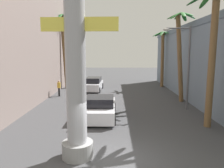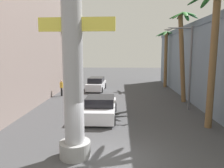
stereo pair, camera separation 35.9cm
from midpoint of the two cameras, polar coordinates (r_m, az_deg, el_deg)
The scene contains 11 objects.
ground_plane at distance 19.25m, azimuth 1.12°, elevation -5.39°, with size 88.99×88.99×0.00m, color #424244.
building_right at distance 23.19m, azimuth 27.60°, elevation 5.03°, with size 6.80×27.94×7.19m.
neon_sign_pole at distance 9.22m, azimuth -9.21°, elevation 11.71°, with size 3.52×1.36×11.29m.
street_lamp at distance 18.04m, azimuth 19.39°, elevation 5.96°, with size 2.21×0.28×6.54m.
car_lead at distance 15.38m, azimuth -2.31°, elevation -6.25°, with size 2.16×4.74×1.56m.
car_far at distance 26.27m, azimuth -3.74°, elevation -0.03°, with size 2.14×4.52×1.56m.
palm_tree_far_right at distance 29.27m, azimuth 14.25°, elevation 7.70°, with size 2.90×2.73×7.22m.
palm_tree_near_right at distance 14.33m, azimuth 25.66°, elevation 9.39°, with size 3.27×3.28×8.22m.
palm_tree_far_left at distance 27.99m, azimuth -11.26°, elevation 9.94°, with size 2.84×2.85×9.14m.
palm_tree_mid_right at distance 20.81m, azimuth 18.41°, elevation 8.71°, with size 2.58×2.61×8.08m.
pedestrian_far_left at distance 23.35m, azimuth -12.64°, elevation -0.70°, with size 0.47×0.47×1.66m.
Camera 2 is at (0.53, -8.68, 4.61)m, focal length 35.00 mm.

